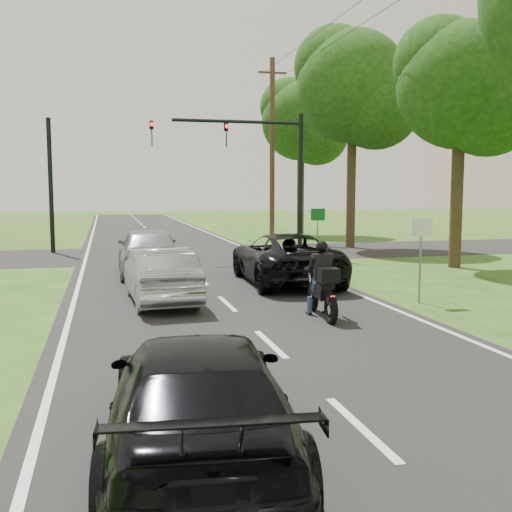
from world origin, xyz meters
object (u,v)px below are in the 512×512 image
(traffic_signal, at_px, (258,158))
(sign_white, at_px, (421,240))
(motorcycle_rider, at_px, (323,288))
(sign_green, at_px, (318,223))
(silver_sedan, at_px, (160,275))
(silver_suv, at_px, (148,251))
(utility_pole_far, at_px, (272,149))
(dark_suv, at_px, (285,258))
(dark_car_behind, at_px, (198,397))

(traffic_signal, bearing_deg, sign_white, -82.95)
(motorcycle_rider, distance_m, sign_green, 9.63)
(motorcycle_rider, height_order, sign_white, sign_white)
(motorcycle_rider, height_order, silver_sedan, motorcycle_rider)
(silver_sedan, relative_size, sign_green, 1.97)
(silver_suv, distance_m, utility_pole_far, 15.20)
(dark_suv, xyz_separation_m, sign_white, (2.32, -3.99, 0.83))
(silver_sedan, xyz_separation_m, silver_suv, (0.05, 4.99, 0.13))
(silver_suv, xyz_separation_m, traffic_signal, (4.86, 4.38, 3.31))
(silver_suv, height_order, dark_car_behind, silver_suv)
(utility_pole_far, bearing_deg, silver_suv, -121.95)
(traffic_signal, distance_m, utility_pole_far, 8.55)
(utility_pole_far, bearing_deg, sign_green, -96.73)
(motorcycle_rider, relative_size, sign_green, 0.95)
(utility_pole_far, bearing_deg, sign_white, -94.51)
(motorcycle_rider, bearing_deg, dark_car_behind, -117.17)
(traffic_signal, bearing_deg, dark_car_behind, -106.19)
(sign_white, bearing_deg, sign_green, 88.57)
(traffic_signal, bearing_deg, motorcycle_rider, -97.60)
(sign_green, bearing_deg, motorcycle_rider, -109.32)
(motorcycle_rider, bearing_deg, sign_white, 22.82)
(dark_car_behind, bearing_deg, sign_green, -108.30)
(dark_suv, bearing_deg, sign_white, 122.08)
(silver_sedan, bearing_deg, sign_green, -138.42)
(dark_car_behind, height_order, sign_white, sign_white)
(motorcycle_rider, relative_size, sign_white, 0.95)
(dark_suv, bearing_deg, sign_green, -120.20)
(silver_sedan, relative_size, silver_suv, 0.87)
(dark_car_behind, bearing_deg, utility_pole_far, -101.36)
(traffic_signal, relative_size, sign_green, 3.00)
(traffic_signal, relative_size, sign_white, 3.00)
(silver_sedan, height_order, sign_white, sign_white)
(traffic_signal, xyz_separation_m, sign_green, (1.56, -3.02, -2.54))
(silver_suv, relative_size, sign_white, 2.25)
(dark_car_behind, relative_size, traffic_signal, 0.71)
(motorcycle_rider, xyz_separation_m, sign_green, (3.17, 9.05, 0.92))
(utility_pole_far, bearing_deg, motorcycle_rider, -102.56)
(dark_car_behind, bearing_deg, motorcycle_rider, -114.70)
(motorcycle_rider, relative_size, traffic_signal, 0.32)
(traffic_signal, xyz_separation_m, utility_pole_far, (2.86, 8.00, 0.95))
(traffic_signal, bearing_deg, sign_green, -62.62)
(dark_suv, relative_size, sign_white, 2.57)
(dark_car_behind, relative_size, sign_white, 2.14)
(motorcycle_rider, xyz_separation_m, dark_car_behind, (-3.71, -6.28, -0.01))
(silver_sedan, bearing_deg, dark_car_behind, 84.50)
(silver_sedan, height_order, sign_green, sign_green)
(utility_pole_far, bearing_deg, silver_sedan, -114.11)
(motorcycle_rider, relative_size, dark_car_behind, 0.44)
(silver_suv, bearing_deg, sign_green, -167.47)
(traffic_signal, distance_m, sign_green, 4.24)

